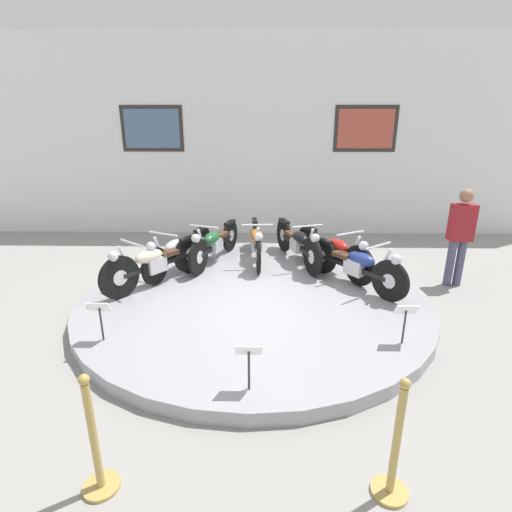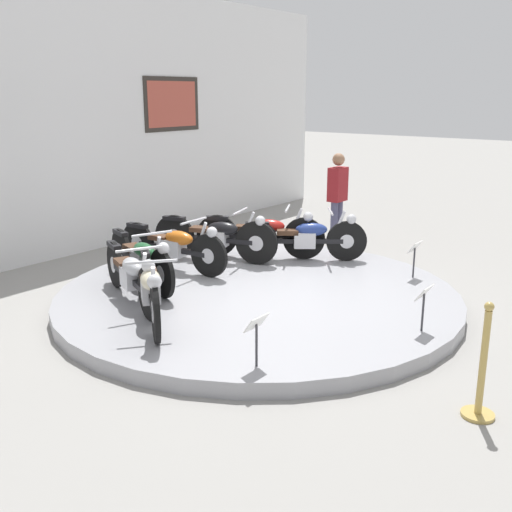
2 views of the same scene
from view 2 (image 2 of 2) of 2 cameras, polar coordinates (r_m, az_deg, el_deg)
name	(u,v)px [view 2 (image 2 of 2)]	position (r m, az deg, el deg)	size (l,w,h in m)	color
ground_plane	(258,303)	(7.83, 0.17, -4.46)	(60.00, 60.00, 0.00)	gray
display_platform	(258,296)	(7.80, 0.17, -3.87)	(5.16, 5.16, 0.17)	#99999E
back_wall	(60,120)	(10.34, -18.16, 12.17)	(14.00, 0.22, 4.42)	white
motorcycle_cream	(150,287)	(6.77, -10.03, -2.91)	(1.27, 1.61, 0.80)	black
motorcycle_silver	(131,273)	(7.36, -11.81, -1.64)	(0.84, 1.81, 0.78)	black
motorcycle_green	(142,257)	(8.04, -10.84, -0.12)	(0.73, 1.88, 0.78)	black
motorcycle_orange	(174,245)	(8.64, -7.80, 1.08)	(0.54, 1.96, 0.78)	black
motorcycle_black	(217,235)	(9.06, -3.74, 1.97)	(0.73, 1.92, 0.80)	black
motorcycle_red	(263,233)	(9.21, 0.65, 2.21)	(1.02, 1.77, 0.80)	black
motorcycle_blue	(305,237)	(9.06, 4.67, 1.85)	(1.23, 1.60, 0.78)	black
info_placard_front_left	(256,330)	(5.55, 0.05, -7.02)	(0.26, 0.11, 0.51)	#333338
info_placard_front_centre	(424,299)	(6.60, 15.70, -3.92)	(0.26, 0.11, 0.51)	#333338
info_placard_front_right	(415,252)	(8.49, 14.88, 0.41)	(0.26, 0.11, 0.51)	#333338
visitor_standing	(337,194)	(10.70, 7.76, 5.88)	(0.36, 0.22, 1.63)	#4C4C6B
stanchion_post_left_of_entry	(481,379)	(5.42, 20.67, -10.91)	(0.28, 0.28, 1.02)	tan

